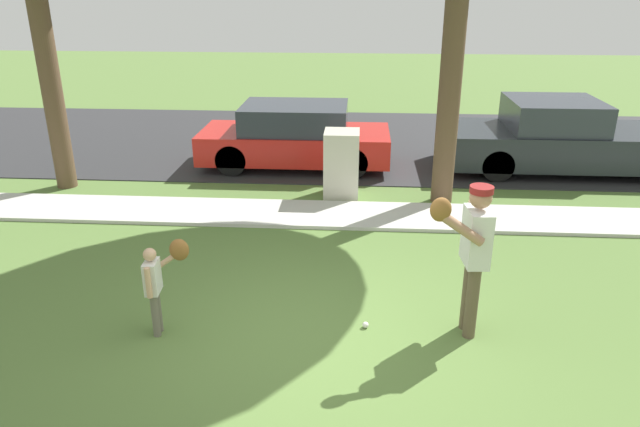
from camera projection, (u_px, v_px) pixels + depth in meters
ground_plane at (324, 218)px, 10.05m from camera, size 48.00×48.00×0.00m
sidewalk_strip at (324, 214)px, 10.13m from camera, size 36.00×1.20×0.06m
road_surface at (336, 141)px, 14.77m from camera, size 36.00×6.80×0.02m
person_adult at (472, 245)px, 6.39m from camera, size 0.70×0.69×1.78m
person_child at (160, 276)px, 6.56m from camera, size 0.47×0.45×1.11m
baseball at (365, 325)px, 6.88m from camera, size 0.07×0.07×0.07m
utility_cabinet at (342, 164)px, 10.86m from camera, size 0.64×0.66×1.24m
parked_hatchback_red at (295, 137)px, 12.59m from camera, size 4.00×1.75×1.33m
parked_pickup_dark at (565, 139)px, 12.31m from camera, size 5.20×1.95×1.48m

